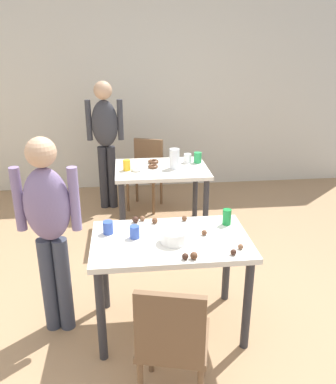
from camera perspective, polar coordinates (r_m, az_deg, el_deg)
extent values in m
plane|color=#9E7A56|center=(3.28, 1.11, -18.24)|extent=(6.40, 6.40, 0.00)
cube|color=beige|center=(5.78, -2.97, 13.37)|extent=(6.40, 0.10, 2.60)
cube|color=silver|center=(2.87, 0.38, -7.00)|extent=(1.12, 0.69, 0.04)
cylinder|color=#2D2D33|center=(2.83, -9.48, -16.91)|extent=(0.06, 0.06, 0.71)
cylinder|color=#2D2D33|center=(2.93, 11.16, -15.49)|extent=(0.06, 0.06, 0.71)
cylinder|color=#2D2D33|center=(3.30, -9.03, -10.76)|extent=(0.06, 0.06, 0.71)
cylinder|color=#2D2D33|center=(3.39, 8.33, -9.79)|extent=(0.06, 0.06, 0.71)
cube|color=silver|center=(4.40, -0.94, 3.25)|extent=(1.00, 0.76, 0.04)
cylinder|color=#2D2D33|center=(4.22, -6.48, -3.17)|extent=(0.06, 0.06, 0.71)
cylinder|color=#2D2D33|center=(4.30, 5.36, -2.64)|extent=(0.06, 0.06, 0.71)
cylinder|color=#2D2D33|center=(4.81, -6.52, -0.03)|extent=(0.06, 0.06, 0.71)
cylinder|color=#2D2D33|center=(4.88, 3.89, 0.38)|extent=(0.06, 0.06, 0.71)
cube|color=brown|center=(2.51, 0.84, -20.17)|extent=(0.49, 0.49, 0.04)
cube|color=brown|center=(2.22, 0.26, -18.77)|extent=(0.38, 0.13, 0.42)
cylinder|color=brown|center=(2.80, -2.42, -21.01)|extent=(0.04, 0.04, 0.41)
cylinder|color=brown|center=(2.77, 5.03, -21.61)|extent=(0.04, 0.04, 0.41)
cube|color=brown|center=(5.11, -3.36, 2.26)|extent=(0.52, 0.52, 0.04)
cube|color=brown|center=(5.20, -2.78, 5.28)|extent=(0.37, 0.18, 0.42)
cylinder|color=brown|center=(4.98, -2.08, -0.97)|extent=(0.04, 0.04, 0.41)
cylinder|color=brown|center=(5.09, -5.73, -0.58)|extent=(0.04, 0.04, 0.41)
cylinder|color=brown|center=(5.29, -0.97, 0.37)|extent=(0.04, 0.04, 0.41)
cylinder|color=brown|center=(5.39, -4.44, 0.71)|extent=(0.04, 0.04, 0.41)
cylinder|color=#383D4C|center=(3.16, -16.53, -12.53)|extent=(0.11, 0.11, 0.75)
cylinder|color=#383D4C|center=(3.13, -14.55, -12.63)|extent=(0.11, 0.11, 0.75)
ellipsoid|color=slate|center=(2.85, -16.80, -1.74)|extent=(0.34, 0.23, 0.53)
sphere|color=tan|center=(2.73, -17.61, 5.40)|extent=(0.20, 0.20, 0.20)
cylinder|color=slate|center=(2.89, -20.50, -0.99)|extent=(0.08, 0.08, 0.45)
cylinder|color=slate|center=(2.79, -13.13, -0.99)|extent=(0.08, 0.08, 0.45)
cylinder|color=#28282D|center=(5.18, -7.93, 2.08)|extent=(0.11, 0.11, 0.81)
cylinder|color=#28282D|center=(5.19, -9.14, 2.04)|extent=(0.11, 0.11, 0.81)
ellipsoid|color=#333338|center=(5.01, -8.97, 9.56)|extent=(0.33, 0.21, 0.57)
sphere|color=tan|center=(4.94, -9.24, 14.06)|extent=(0.22, 0.22, 0.22)
cylinder|color=#333338|center=(4.98, -6.79, 10.12)|extent=(0.07, 0.07, 0.49)
cylinder|color=#333338|center=(5.02, -11.19, 9.94)|extent=(0.07, 0.07, 0.49)
cylinder|color=white|center=(2.80, 0.88, -6.32)|extent=(0.19, 0.19, 0.09)
cylinder|color=#198438|center=(3.08, 8.35, -3.52)|extent=(0.07, 0.07, 0.12)
cube|color=silver|center=(2.81, 7.03, -7.29)|extent=(0.17, 0.02, 0.01)
cylinder|color=#3351B2|center=(2.95, -8.50, -5.00)|extent=(0.08, 0.08, 0.09)
cylinder|color=#3351B2|center=(2.86, -4.76, -5.67)|extent=(0.07, 0.07, 0.09)
sphere|color=#3D2319|center=(2.61, 2.46, -9.12)|extent=(0.04, 0.04, 0.04)
sphere|color=brown|center=(2.61, 3.70, -9.00)|extent=(0.05, 0.05, 0.05)
sphere|color=brown|center=(3.12, -3.65, -3.75)|extent=(0.04, 0.04, 0.04)
sphere|color=brown|center=(2.91, 5.15, -5.76)|extent=(0.04, 0.04, 0.04)
sphere|color=brown|center=(3.08, -1.89, -4.09)|extent=(0.04, 0.04, 0.04)
sphere|color=brown|center=(2.77, 10.26, -7.63)|extent=(0.04, 0.04, 0.04)
sphere|color=#3D2319|center=(3.10, -4.64, -3.90)|extent=(0.05, 0.05, 0.05)
sphere|color=#3D2319|center=(2.69, 9.26, -8.42)|extent=(0.04, 0.04, 0.04)
sphere|color=brown|center=(3.12, 2.34, -3.75)|extent=(0.04, 0.04, 0.04)
cylinder|color=white|center=(4.33, 0.92, 4.75)|extent=(0.11, 0.11, 0.22)
cylinder|color=white|center=(4.56, 2.80, 4.82)|extent=(0.08, 0.08, 0.10)
cylinder|color=green|center=(4.56, 4.23, 4.90)|extent=(0.09, 0.09, 0.12)
cylinder|color=yellow|center=(4.31, -5.87, 3.81)|extent=(0.08, 0.08, 0.11)
torus|color=brown|center=(4.54, -2.10, 4.34)|extent=(0.12, 0.12, 0.04)
torus|color=brown|center=(4.38, -2.14, 3.64)|extent=(0.11, 0.11, 0.03)
torus|color=white|center=(4.29, -4.48, 3.22)|extent=(0.11, 0.11, 0.03)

